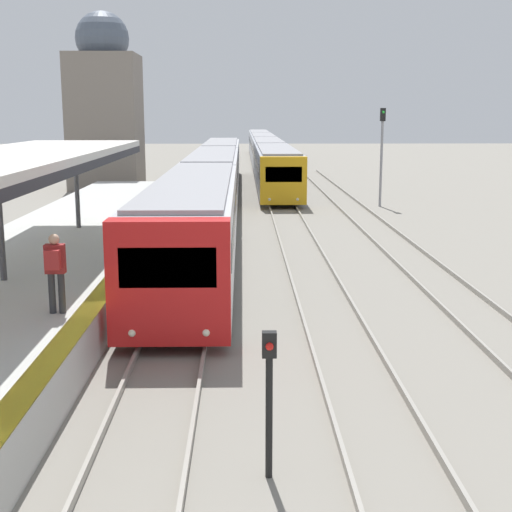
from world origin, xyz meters
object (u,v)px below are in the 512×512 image
(train_near, at_px, (213,178))
(signal_mast_far, at_px, (382,146))
(signal_post_near, at_px, (269,390))
(train_far, at_px, (265,150))
(person_on_platform, at_px, (55,267))

(train_near, distance_m, signal_mast_far, 9.39)
(train_near, bearing_deg, signal_post_near, -86.24)
(train_near, height_order, signal_post_near, train_near)
(signal_post_near, xyz_separation_m, signal_mast_far, (7.29, 29.90, 2.04))
(train_far, relative_size, signal_post_near, 28.51)
(signal_mast_far, bearing_deg, person_on_platform, -114.78)
(train_near, bearing_deg, signal_mast_far, 6.33)
(signal_mast_far, bearing_deg, train_near, -173.67)
(train_near, height_order, signal_mast_far, signal_mast_far)
(train_near, xyz_separation_m, signal_mast_far, (9.19, 1.02, 1.66))
(person_on_platform, xyz_separation_m, train_near, (2.30, 23.87, -0.30))
(train_near, xyz_separation_m, signal_post_near, (1.90, -28.89, -0.37))
(train_far, xyz_separation_m, signal_mast_far, (5.44, -29.20, 1.71))
(train_near, xyz_separation_m, train_far, (3.75, 30.22, -0.05))
(signal_post_near, bearing_deg, train_far, 88.21)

